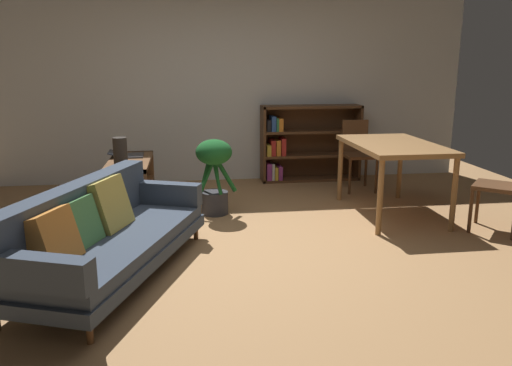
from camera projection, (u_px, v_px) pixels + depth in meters
name	position (u px, v px, depth m)	size (l,w,h in m)	color
ground_plane	(249.00, 243.00, 4.72)	(8.16, 8.16, 0.00)	#A87A4C
back_wall_panel	(225.00, 84.00, 7.00)	(6.80, 0.10, 2.70)	silver
fabric_couch	(103.00, 233.00, 3.93)	(1.45, 2.18, 0.74)	brown
media_console	(131.00, 186.00, 5.67)	(0.45, 1.15, 0.59)	brown
open_laptop	(128.00, 155.00, 5.81)	(0.40, 0.32, 0.06)	#333338
desk_speaker	(120.00, 152.00, 5.26)	(0.14, 0.14, 0.30)	#2D2823
potted_floor_plant	(214.00, 169.00, 5.52)	(0.45, 0.47, 0.83)	#333338
dining_table	(393.00, 150.00, 5.46)	(0.86, 1.39, 0.80)	olive
dining_chair_near	(506.00, 184.00, 4.91)	(0.59, 0.59, 0.87)	#56351E
dining_chair_far	(357.00, 151.00, 6.63)	(0.39, 0.43, 0.90)	#56351E
bookshelf	(303.00, 144.00, 7.16)	(1.40, 0.34, 1.06)	#56351E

